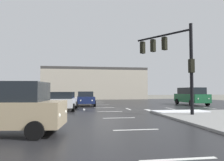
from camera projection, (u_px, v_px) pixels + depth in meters
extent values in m
plane|color=slate|center=(107.00, 110.00, 19.06)|extent=(120.00, 120.00, 0.00)
cube|color=#232326|center=(107.00, 110.00, 19.06)|extent=(44.00, 44.00, 0.02)
cube|color=white|center=(180.00, 111.00, 15.88)|extent=(4.00, 1.60, 0.06)
cube|color=silver|center=(179.00, 159.00, 5.24)|extent=(2.00, 0.15, 0.01)
cube|color=silver|center=(136.00, 130.00, 9.19)|extent=(2.00, 0.15, 0.01)
cube|color=silver|center=(119.00, 118.00, 13.14)|extent=(2.00, 0.15, 0.01)
cube|color=silver|center=(110.00, 112.00, 17.09)|extent=(2.00, 0.15, 0.01)
cube|color=silver|center=(104.00, 108.00, 21.04)|extent=(2.00, 0.15, 0.01)
cube|color=silver|center=(100.00, 105.00, 24.99)|extent=(2.00, 0.15, 0.01)
cube|color=silver|center=(97.00, 103.00, 28.94)|extent=(2.00, 0.15, 0.01)
cube|color=silver|center=(95.00, 101.00, 32.89)|extent=(2.00, 0.15, 0.01)
cube|color=silver|center=(93.00, 100.00, 36.84)|extent=(2.00, 0.15, 0.01)
cube|color=silver|center=(37.00, 110.00, 18.16)|extent=(0.15, 2.00, 0.01)
cube|color=silver|center=(84.00, 110.00, 18.76)|extent=(0.15, 2.00, 0.01)
cube|color=silver|center=(128.00, 109.00, 19.37)|extent=(0.15, 2.00, 0.01)
cube|color=silver|center=(170.00, 109.00, 19.97)|extent=(0.15, 2.00, 0.01)
cube|color=silver|center=(209.00, 108.00, 20.58)|extent=(0.15, 2.00, 0.01)
cube|color=silver|center=(161.00, 114.00, 15.65)|extent=(0.45, 7.00, 0.01)
cylinder|color=black|center=(191.00, 69.00, 14.10)|extent=(0.22, 0.22, 6.05)
cylinder|color=black|center=(162.00, 36.00, 15.87)|extent=(2.68, 3.81, 0.14)
cube|color=black|center=(164.00, 44.00, 15.68)|extent=(0.46, 0.43, 0.95)
sphere|color=red|center=(163.00, 40.00, 15.81)|extent=(0.20, 0.20, 0.20)
cube|color=black|center=(153.00, 46.00, 16.42)|extent=(0.46, 0.43, 0.95)
sphere|color=red|center=(151.00, 42.00, 16.55)|extent=(0.20, 0.20, 0.20)
cube|color=black|center=(143.00, 48.00, 17.16)|extent=(0.46, 0.43, 0.95)
sphere|color=red|center=(141.00, 44.00, 17.29)|extent=(0.20, 0.20, 0.20)
cube|color=black|center=(191.00, 66.00, 14.11)|extent=(0.28, 0.36, 0.90)
cube|color=#BCB29E|center=(94.00, 85.00, 43.23)|extent=(19.80, 8.00, 5.60)
cube|color=#3F3D3A|center=(94.00, 70.00, 43.37)|extent=(19.80, 8.00, 0.50)
cube|color=#195933|center=(191.00, 98.00, 25.04)|extent=(2.08, 4.85, 0.95)
cube|color=black|center=(191.00, 91.00, 25.08)|extent=(1.88, 3.41, 0.75)
cylinder|color=black|center=(207.00, 103.00, 23.59)|extent=(0.24, 0.67, 0.66)
cylinder|color=black|center=(191.00, 103.00, 23.24)|extent=(0.24, 0.67, 0.66)
cylinder|color=black|center=(191.00, 101.00, 26.80)|extent=(0.24, 0.67, 0.66)
cylinder|color=black|center=(177.00, 101.00, 26.45)|extent=(0.24, 0.67, 0.66)
sphere|color=white|center=(209.00, 99.00, 22.84)|extent=(0.18, 0.18, 0.18)
sphere|color=white|center=(198.00, 99.00, 22.62)|extent=(0.18, 0.18, 0.18)
cube|color=black|center=(2.00, 94.00, 22.71)|extent=(2.50, 1.70, 0.55)
cylinder|color=black|center=(7.00, 104.00, 21.89)|extent=(0.66, 0.23, 0.66)
cylinder|color=black|center=(13.00, 103.00, 23.67)|extent=(0.66, 0.23, 0.66)
cube|color=tan|center=(0.00, 114.00, 8.21)|extent=(4.99, 2.47, 0.95)
cube|color=black|center=(1.00, 92.00, 8.25)|extent=(3.54, 2.16, 0.75)
cylinder|color=black|center=(49.00, 122.00, 9.23)|extent=(0.68, 0.29, 0.66)
cylinder|color=black|center=(35.00, 131.00, 7.28)|extent=(0.68, 0.29, 0.66)
sphere|color=white|center=(65.00, 112.00, 8.93)|extent=(0.18, 0.18, 0.18)
sphere|color=white|center=(58.00, 115.00, 7.68)|extent=(0.18, 0.18, 0.18)
cube|color=#141E47|center=(85.00, 100.00, 23.61)|extent=(1.85, 4.52, 0.70)
cube|color=black|center=(85.00, 94.00, 24.30)|extent=(1.68, 2.49, 0.55)
cylinder|color=black|center=(95.00, 104.00, 22.23)|extent=(0.23, 0.66, 0.66)
cylinder|color=black|center=(77.00, 104.00, 21.93)|extent=(0.23, 0.66, 0.66)
cylinder|color=black|center=(93.00, 102.00, 25.24)|extent=(0.23, 0.66, 0.66)
cylinder|color=black|center=(77.00, 102.00, 24.95)|extent=(0.23, 0.66, 0.66)
sphere|color=white|center=(92.00, 100.00, 21.53)|extent=(0.18, 0.18, 0.18)
sphere|color=white|center=(81.00, 101.00, 21.34)|extent=(0.18, 0.18, 0.18)
cube|color=#B7BABF|center=(13.00, 103.00, 16.92)|extent=(4.65, 2.22, 0.70)
cube|color=black|center=(22.00, 95.00, 17.11)|extent=(2.62, 1.88, 0.55)
cylinder|color=black|center=(32.00, 108.00, 16.40)|extent=(0.68, 0.28, 0.66)
cylinder|color=black|center=(34.00, 106.00, 18.15)|extent=(0.68, 0.28, 0.66)
cube|color=white|center=(64.00, 102.00, 18.49)|extent=(2.09, 4.61, 0.70)
cube|color=black|center=(63.00, 95.00, 17.84)|extent=(1.81, 2.58, 0.55)
cylinder|color=black|center=(57.00, 105.00, 19.91)|extent=(0.26, 0.67, 0.66)
cylinder|color=black|center=(76.00, 105.00, 20.07)|extent=(0.26, 0.67, 0.66)
cylinder|color=black|center=(50.00, 108.00, 16.87)|extent=(0.26, 0.67, 0.66)
cylinder|color=black|center=(73.00, 108.00, 17.02)|extent=(0.26, 0.67, 0.66)
sphere|color=white|center=(61.00, 101.00, 20.62)|extent=(0.18, 0.18, 0.18)
sphere|color=white|center=(73.00, 101.00, 20.72)|extent=(0.18, 0.18, 0.18)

